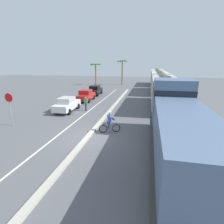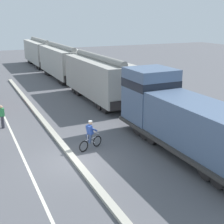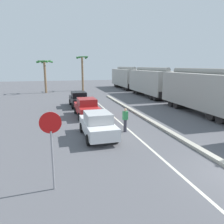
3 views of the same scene
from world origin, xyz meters
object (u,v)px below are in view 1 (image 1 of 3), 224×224
(palm_tree_far, at_px, (122,67))
(cyclist, at_px, (109,123))
(parked_car_black, at_px, (95,90))
(hopper_car_middle, at_px, (159,81))
(hopper_car_lead, at_px, (164,90))
(stop_sign, at_px, (9,103))
(hopper_car_trailing, at_px, (157,77))
(locomotive, at_px, (178,125))
(parked_car_white, at_px, (67,104))
(palm_tree_near, at_px, (96,68))
(pedestrian_by_cars, at_px, (86,104))
(parked_car_red, at_px, (86,95))

(palm_tree_far, bearing_deg, cyclist, -83.05)
(parked_car_black, height_order, cyclist, cyclist)
(hopper_car_middle, bearing_deg, cyclist, -102.37)
(hopper_car_lead, relative_size, stop_sign, 3.68)
(hopper_car_trailing, height_order, palm_tree_far, palm_tree_far)
(parked_car_black, bearing_deg, locomotive, -59.46)
(hopper_car_trailing, bearing_deg, hopper_car_middle, -90.00)
(hopper_car_middle, xyz_separation_m, hopper_car_trailing, (0.00, 11.60, 0.00))
(parked_car_white, distance_m, palm_tree_near, 24.92)
(stop_sign, bearing_deg, palm_tree_far, 81.15)
(locomotive, height_order, pedestrian_by_cars, locomotive)
(hopper_car_middle, height_order, stop_sign, hopper_car_middle)
(parked_car_black, distance_m, pedestrian_by_cars, 10.41)
(locomotive, distance_m, hopper_car_trailing, 35.36)
(locomotive, relative_size, hopper_car_middle, 1.10)
(locomotive, relative_size, cyclist, 6.77)
(hopper_car_lead, xyz_separation_m, hopper_car_trailing, (0.00, 23.20, 0.00))
(locomotive, relative_size, pedestrian_by_cars, 7.17)
(pedestrian_by_cars, bearing_deg, locomotive, -43.05)
(locomotive, distance_m, parked_car_red, 17.23)
(parked_car_black, bearing_deg, hopper_car_lead, -30.03)
(locomotive, bearing_deg, pedestrian_by_cars, 136.95)
(parked_car_red, height_order, palm_tree_near, palm_tree_near)
(hopper_car_lead, height_order, hopper_car_trailing, same)
(stop_sign, distance_m, pedestrian_by_cars, 7.73)
(pedestrian_by_cars, bearing_deg, palm_tree_far, 89.37)
(hopper_car_lead, xyz_separation_m, parked_car_white, (-10.84, -4.59, -1.26))
(cyclist, height_order, pedestrian_by_cars, cyclist)
(locomotive, bearing_deg, hopper_car_lead, 90.00)
(hopper_car_middle, bearing_deg, parked_car_white, -123.82)
(hopper_car_middle, relative_size, parked_car_white, 2.50)
(stop_sign, bearing_deg, parked_car_black, 80.91)
(parked_car_red, distance_m, stop_sign, 11.67)
(palm_tree_far, bearing_deg, stop_sign, -98.85)
(stop_sign, xyz_separation_m, pedestrian_by_cars, (4.66, 6.05, -1.18))
(hopper_car_lead, distance_m, pedestrian_by_cars, 9.73)
(hopper_car_trailing, relative_size, stop_sign, 3.68)
(parked_car_white, bearing_deg, pedestrian_by_cars, 18.50)
(palm_tree_near, bearing_deg, pedestrian_by_cars, -75.82)
(hopper_car_middle, bearing_deg, palm_tree_far, 130.01)
(locomotive, xyz_separation_m, parked_car_red, (-10.71, 13.46, -0.98))
(hopper_car_trailing, relative_size, parked_car_red, 2.49)
(hopper_car_lead, relative_size, palm_tree_near, 1.94)
(hopper_car_middle, distance_m, parked_car_black, 12.17)
(parked_car_black, xyz_separation_m, pedestrian_by_cars, (2.06, -10.20, 0.03))
(pedestrian_by_cars, bearing_deg, parked_car_red, 109.84)
(hopper_car_lead, height_order, parked_car_black, hopper_car_lead)
(hopper_car_trailing, bearing_deg, cyclist, -98.09)
(cyclist, bearing_deg, pedestrian_by_cars, 125.15)
(locomotive, xyz_separation_m, parked_car_white, (-10.84, 7.57, -0.98))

